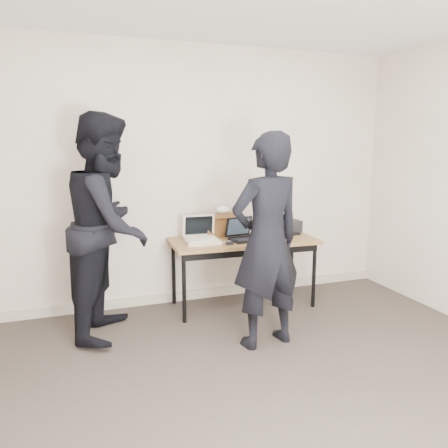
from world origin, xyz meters
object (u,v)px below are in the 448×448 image
leather_satchel (220,225)px  person_typist (267,242)px  laptop_right (282,229)px  equipment_box (290,226)px  person_observer (109,226)px  laptop_beige (201,237)px  laptop_center (243,235)px  desk (244,245)px

leather_satchel → person_typist: person_typist is taller
laptop_right → equipment_box: size_ratio=1.43×
equipment_box → person_observer: bearing=-169.5°
laptop_right → person_typist: bearing=-132.8°
laptop_beige → person_typist: size_ratio=0.19×
leather_satchel → person_typist: bearing=-96.2°
laptop_center → person_observer: 1.38m
desk → equipment_box: bearing=19.2°
equipment_box → person_observer: person_observer is taller
laptop_beige → person_observer: (-0.91, -0.20, 0.21)m
desk → person_observer: 1.41m
person_typist → person_observer: (-1.21, 0.70, 0.08)m
laptop_center → person_typist: 0.89m
desk → laptop_center: (-0.01, -0.01, 0.11)m
laptop_beige → leather_satchel: (0.27, 0.21, 0.07)m
desk → laptop_beige: (-0.45, 0.02, 0.11)m
laptop_beige → person_observer: 0.96m
equipment_box → desk: bearing=-163.1°
laptop_center → leather_satchel: (-0.17, 0.24, 0.08)m
laptop_right → leather_satchel: 0.70m
desk → laptop_center: size_ratio=4.51×
person_observer → person_typist: bearing=-99.9°
laptop_beige → equipment_box: (1.08, 0.17, 0.01)m
laptop_center → laptop_right: (0.52, 0.14, -0.00)m
equipment_box → laptop_center: bearing=-162.6°
laptop_center → laptop_right: size_ratio=1.05×
desk → laptop_beige: bearing=180.0°
desk → leather_satchel: bearing=130.4°
person_observer → desk: bearing=-62.2°
laptop_beige → person_observer: person_observer is taller
person_observer → laptop_right: bearing=-60.3°
laptop_center → laptop_beige: bearing=167.0°
person_typist → equipment_box: bearing=-135.6°
laptop_right → person_observer: bearing=179.7°
desk → leather_satchel: leather_satchel is taller
laptop_center → person_observer: size_ratio=0.17×
person_typist → person_observer: 1.40m
laptop_beige → equipment_box: size_ratio=1.56×
leather_satchel → person_typist: 1.11m
leather_satchel → equipment_box: leather_satchel is taller
laptop_beige → leather_satchel: bearing=41.1°
laptop_beige → laptop_center: 0.44m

